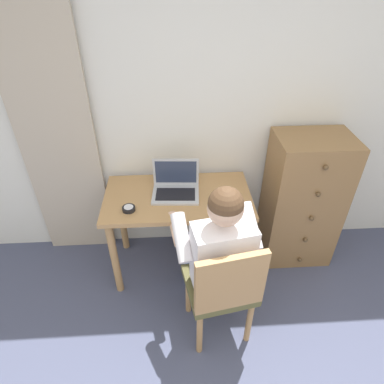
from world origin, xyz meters
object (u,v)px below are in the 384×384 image
(desk, at_px, (178,208))
(computer_mouse, at_px, (215,196))
(chair, at_px, (223,288))
(person_seated, at_px, (216,246))
(laptop, at_px, (176,186))
(desk_clock, at_px, (129,209))
(dresser, at_px, (302,201))
(coffee_mug, at_px, (234,207))

(desk, relative_size, computer_mouse, 10.84)
(chair, relative_size, person_seated, 0.74)
(laptop, xyz_separation_m, desk_clock, (-0.33, -0.20, -0.04))
(dresser, distance_m, person_seated, 0.97)
(chair, relative_size, desk_clock, 9.86)
(dresser, bearing_deg, desk_clock, -169.39)
(desk, relative_size, person_seated, 0.90)
(dresser, bearing_deg, laptop, -176.80)
(desk, xyz_separation_m, chair, (0.26, -0.66, -0.12))
(coffee_mug, bearing_deg, laptop, 146.47)
(person_seated, height_order, computer_mouse, person_seated)
(dresser, distance_m, computer_mouse, 0.76)
(dresser, xyz_separation_m, laptop, (-1.01, -0.06, 0.22))
(dresser, height_order, chair, dresser)
(laptop, relative_size, computer_mouse, 3.55)
(desk, bearing_deg, desk_clock, -156.09)
(dresser, bearing_deg, desk, -174.30)
(computer_mouse, bearing_deg, dresser, 29.10)
(dresser, xyz_separation_m, computer_mouse, (-0.73, -0.14, 0.19))
(desk, bearing_deg, coffee_mug, -29.62)
(coffee_mug, bearing_deg, computer_mouse, 120.34)
(dresser, bearing_deg, computer_mouse, -169.15)
(computer_mouse, distance_m, desk_clock, 0.63)
(dresser, bearing_deg, person_seated, -143.18)
(person_seated, relative_size, laptop, 3.39)
(chair, bearing_deg, desk_clock, 139.91)
(computer_mouse, bearing_deg, desk, -169.87)
(desk, height_order, desk_clock, desk_clock)
(person_seated, xyz_separation_m, laptop, (-0.24, 0.52, 0.11))
(chair, distance_m, desk_clock, 0.83)
(desk_clock, bearing_deg, coffee_mug, -5.01)
(person_seated, height_order, laptop, person_seated)
(laptop, height_order, coffee_mug, laptop)
(desk, distance_m, laptop, 0.18)
(dresser, distance_m, chair, 1.06)
(dresser, height_order, desk_clock, dresser)
(dresser, height_order, coffee_mug, dresser)
(laptop, bearing_deg, computer_mouse, -16.06)
(dresser, relative_size, computer_mouse, 11.28)
(person_seated, bearing_deg, computer_mouse, 84.14)
(desk, bearing_deg, computer_mouse, -8.12)
(desk, xyz_separation_m, computer_mouse, (0.28, -0.04, 0.14))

